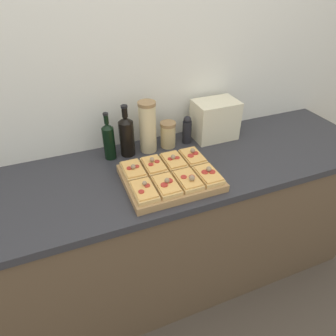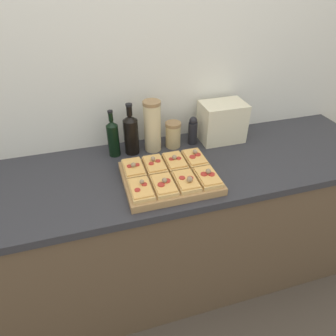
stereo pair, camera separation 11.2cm
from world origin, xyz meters
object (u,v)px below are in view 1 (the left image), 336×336
Objects in this scene: wine_bottle at (127,135)px; toaster_oven at (215,120)px; olive_oil_bottle at (109,140)px; pepper_mill at (187,130)px; grain_jar_tall at (148,127)px; grain_jar_short at (168,134)px; cutting_board at (170,178)px.

wine_bottle is 0.54m from toaster_oven.
pepper_mill is at bearing 0.00° from olive_oil_bottle.
grain_jar_tall is at bearing -180.00° from pepper_mill.
grain_jar_short is at bearing 0.00° from wine_bottle.
pepper_mill is (0.36, 0.00, -0.04)m from wine_bottle.
wine_bottle is 1.93× the size of grain_jar_short.
wine_bottle is at bearing 111.54° from cutting_board.
cutting_board is 0.53m from toaster_oven.
pepper_mill is at bearing 179.73° from toaster_oven.
wine_bottle is 1.72× the size of pepper_mill.
grain_jar_short is 0.54× the size of toaster_oven.
grain_jar_short is 0.12m from pepper_mill.
cutting_board is 0.35m from wine_bottle.
toaster_oven is (0.18, -0.00, 0.03)m from pepper_mill.
toaster_oven reaches higher than grain_jar_short.
wine_bottle is 0.12m from grain_jar_tall.
grain_jar_tall is (0.12, -0.00, 0.03)m from wine_bottle.
toaster_oven is at bearing -0.12° from grain_jar_tall.
grain_jar_tall is 1.04× the size of toaster_oven.
wine_bottle is (-0.12, 0.32, 0.10)m from cutting_board.
olive_oil_bottle is 1.57× the size of pepper_mill.
grain_jar_short is 0.89× the size of pepper_mill.
olive_oil_bottle is at bearing 180.00° from grain_jar_tall.
olive_oil_bottle is 0.91× the size of grain_jar_tall.
toaster_oven is (0.30, -0.00, 0.04)m from grain_jar_short.
wine_bottle is 1.04× the size of toaster_oven.
cutting_board is at bearing -89.11° from grain_jar_tall.
grain_jar_tall is 1.72× the size of pepper_mill.
wine_bottle reaches higher than olive_oil_bottle.
grain_jar_short is at bearing 179.84° from toaster_oven.
pepper_mill is 0.18m from toaster_oven.
grain_jar_short is at bearing 0.00° from olive_oil_bottle.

